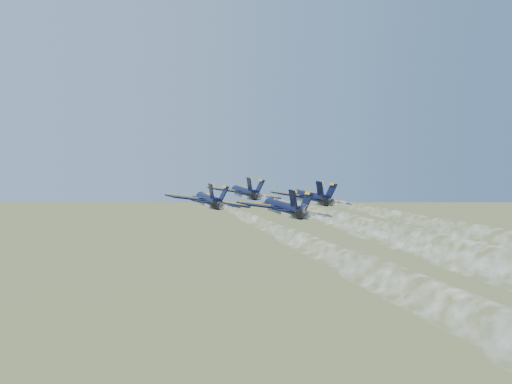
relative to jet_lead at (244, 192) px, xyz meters
name	(u,v)px	position (x,y,z in m)	size (l,w,h in m)	color
jet_lead	(244,192)	(0.00, 0.00, 0.00)	(13.87, 18.24, 4.30)	black
jet_left	(208,200)	(-10.28, -10.20, 0.00)	(13.87, 18.24, 4.30)	black
jet_right	(310,197)	(6.97, -12.41, 0.00)	(13.87, 18.24, 4.30)	black
jet_slot	(283,208)	(-3.60, -24.20, 0.00)	(13.87, 18.24, 4.30)	black
smoke_trail_lead	(427,260)	(-8.07, -60.73, 0.04)	(12.53, 78.58, 3.18)	white
smoke_trail_left	(401,310)	(-18.34, -70.93, 0.04)	(12.53, 78.58, 3.18)	white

